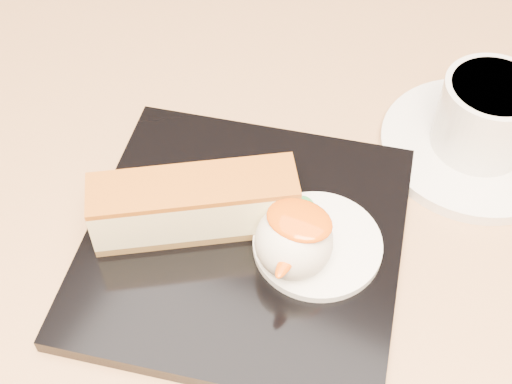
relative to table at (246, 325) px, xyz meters
The scene contains 9 objects.
table is the anchor object (origin of this frame).
dessert_plate 0.16m from the table, 63.93° to the right, with size 0.22×0.22×0.01m, color black.
cheesecake 0.19m from the table, 137.36° to the right, with size 0.14×0.11×0.05m.
cream_smear 0.18m from the table, ahead, with size 0.09×0.09×0.01m, color white.
ice_cream_scoop 0.20m from the table, 25.79° to the right, with size 0.05×0.05×0.05m, color white.
mango_sauce 0.22m from the table, 23.04° to the right, with size 0.04×0.03×0.01m, color #EA5407.
mint_sprig 0.18m from the table, 35.40° to the left, with size 0.04×0.03×0.00m.
saucer 0.25m from the table, 47.70° to the left, with size 0.15×0.15×0.01m, color white.
coffee_cup 0.28m from the table, 47.18° to the left, with size 0.09×0.07×0.06m.
Camera 1 is at (0.15, -0.28, 1.14)m, focal length 50.00 mm.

